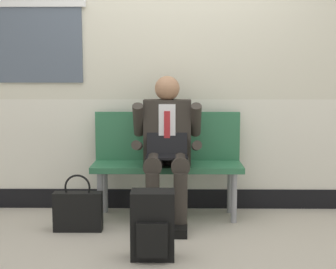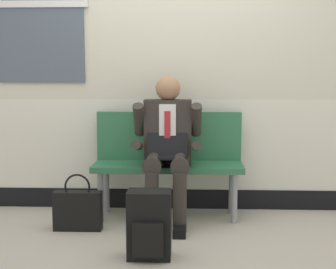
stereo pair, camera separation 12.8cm
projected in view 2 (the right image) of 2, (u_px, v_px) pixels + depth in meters
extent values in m
plane|color=#B2A899|center=(168.00, 231.00, 4.04)|extent=(18.00, 18.00, 0.00)
cube|color=silver|center=(172.00, 144.00, 4.69)|extent=(6.66, 0.12, 0.83)
cube|color=black|center=(172.00, 197.00, 4.75)|extent=(6.66, 0.14, 0.18)
cube|color=#4C5666|center=(26.00, 4.00, 4.52)|extent=(1.04, 0.02, 1.39)
cube|color=silver|center=(25.00, 4.00, 4.51)|extent=(1.12, 0.03, 0.06)
cube|color=#2D6B47|center=(168.00, 166.00, 4.36)|extent=(1.28, 0.42, 0.05)
cube|color=#2D6B47|center=(169.00, 136.00, 4.51)|extent=(1.28, 0.04, 0.43)
cylinder|color=gray|center=(101.00, 197.00, 4.27)|extent=(0.05, 0.05, 0.42)
cylinder|color=gray|center=(107.00, 189.00, 4.56)|extent=(0.05, 0.05, 0.42)
cylinder|color=gray|center=(234.00, 198.00, 4.22)|extent=(0.05, 0.05, 0.42)
cylinder|color=gray|center=(231.00, 190.00, 4.52)|extent=(0.05, 0.05, 0.42)
cylinder|color=#2D2823|center=(153.00, 163.00, 4.15)|extent=(0.15, 0.40, 0.15)
cylinder|color=#2D2823|center=(152.00, 202.00, 4.00)|extent=(0.11, 0.11, 0.47)
cube|color=black|center=(151.00, 229.00, 3.96)|extent=(0.10, 0.26, 0.07)
cylinder|color=#2D2823|center=(180.00, 163.00, 4.14)|extent=(0.15, 0.40, 0.15)
cylinder|color=#2D2823|center=(180.00, 203.00, 3.99)|extent=(0.11, 0.11, 0.47)
cube|color=black|center=(179.00, 230.00, 3.95)|extent=(0.10, 0.26, 0.07)
cube|color=#2D2823|center=(168.00, 132.00, 4.32)|extent=(0.40, 0.18, 0.55)
cube|color=silver|center=(167.00, 127.00, 4.22)|extent=(0.14, 0.01, 0.39)
cube|color=#B22328|center=(167.00, 131.00, 4.22)|extent=(0.05, 0.01, 0.33)
sphere|color=#9E7051|center=(168.00, 88.00, 4.28)|extent=(0.21, 0.21, 0.21)
cylinder|color=#2D2823|center=(139.00, 120.00, 4.25)|extent=(0.09, 0.25, 0.30)
cylinder|color=#2D2823|center=(137.00, 145.00, 4.11)|extent=(0.08, 0.27, 0.12)
cylinder|color=#2D2823|center=(196.00, 120.00, 4.23)|extent=(0.09, 0.25, 0.30)
cylinder|color=#2D2823|center=(196.00, 146.00, 4.09)|extent=(0.08, 0.27, 0.12)
cube|color=black|center=(167.00, 157.00, 4.11)|extent=(0.34, 0.22, 0.02)
cube|color=black|center=(167.00, 141.00, 4.22)|extent=(0.34, 0.08, 0.21)
cube|color=black|center=(149.00, 224.00, 3.44)|extent=(0.29, 0.19, 0.46)
cube|color=black|center=(148.00, 240.00, 3.33)|extent=(0.21, 0.04, 0.23)
cube|color=black|center=(78.00, 211.00, 4.04)|extent=(0.38, 0.11, 0.31)
torus|color=black|center=(77.00, 187.00, 4.02)|extent=(0.21, 0.02, 0.21)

